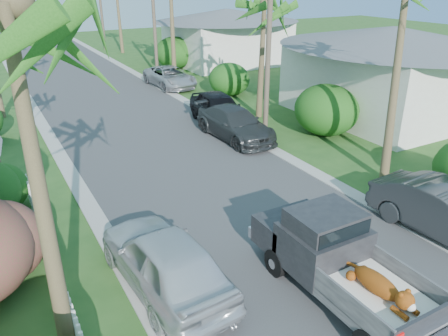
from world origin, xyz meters
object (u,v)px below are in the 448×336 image
palm_l_a (3,5)px  utility_pole_d (100,3)px  parked_car_rf (219,109)px  house_right_near (388,75)px  pickup_truck (330,253)px  parked_car_rm (235,124)px  parked_car_rd (170,77)px  utility_pole_b (269,37)px  parked_car_ln (165,260)px  house_right_far (226,39)px  palm_r_b (264,4)px  utility_pole_c (154,14)px

palm_l_a → utility_pole_d: size_ratio=0.91×
parked_car_rf → utility_pole_d: 28.30m
parked_car_rf → house_right_near: house_right_near is taller
pickup_truck → utility_pole_d: (5.59, 40.99, 3.59)m
parked_car_rm → parked_car_rd: 11.42m
parked_car_rd → palm_l_a: palm_l_a is taller
pickup_truck → parked_car_rd: 22.56m
parked_car_rm → utility_pole_d: (2.00, 30.32, 3.87)m
utility_pole_b → utility_pole_d: bearing=90.0°
pickup_truck → palm_l_a: size_ratio=0.62×
pickup_truck → parked_car_ln: 4.13m
house_right_near → house_right_far: size_ratio=1.00×
house_right_near → palm_r_b: bearing=154.9°
parked_car_rf → house_right_far: 17.55m
pickup_truck → house_right_far: bearing=65.1°
parked_car_rd → pickup_truck: bearing=-105.4°
pickup_truck → utility_pole_d: size_ratio=0.57×
parked_car_rm → palm_l_a: 15.11m
pickup_truck → parked_car_rm: 11.26m
parked_car_rm → house_right_far: 19.76m
parked_car_rm → parked_car_rf: bearing=77.8°
pickup_truck → house_right_near: house_right_near is taller
parked_car_rd → utility_pole_b: utility_pole_b is taller
parked_car_rm → utility_pole_c: utility_pole_c is taller
house_right_near → pickup_truck: bearing=-142.4°
parked_car_rf → parked_car_ln: 13.35m
parked_car_rm → parked_car_rf: 2.35m
palm_r_b → utility_pole_c: size_ratio=0.80×
pickup_truck → utility_pole_c: bearing=77.9°
pickup_truck → parked_car_ln: size_ratio=1.06×
parked_car_rm → palm_l_a: size_ratio=0.61×
parked_car_rf → utility_pole_b: utility_pole_b is taller
house_right_near → utility_pole_d: 31.96m
palm_l_a → pickup_truck: bearing=-9.0°
parked_car_rf → utility_pole_d: bearing=92.8°
utility_pole_c → utility_pole_b: bearing=-90.0°
house_right_near → parked_car_rd: bearing=123.7°
parked_car_ln → palm_r_b: 15.85m
house_right_far → utility_pole_c: bearing=-164.9°
utility_pole_b → utility_pole_d: 30.00m
parked_car_rf → palm_r_b: size_ratio=0.67×
palm_l_a → utility_pole_d: utility_pole_d is taller
parked_car_ln → house_right_far: house_right_far is taller
house_right_near → parked_car_ln: bearing=-154.3°
pickup_truck → palm_r_b: palm_r_b is taller
pickup_truck → parked_car_ln: bearing=151.0°
parked_car_rm → utility_pole_d: bearing=83.4°
parked_car_ln → utility_pole_d: bearing=-107.4°
parked_car_rf → palm_r_b: bearing=6.1°
palm_r_b → house_right_far: (6.40, 15.00, -3.83)m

